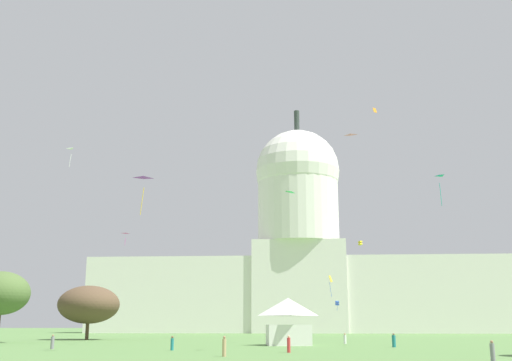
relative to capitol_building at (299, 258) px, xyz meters
The scene contains 21 objects.
capitol_building is the anchor object (origin of this frame).
event_tent 116.35m from the capitol_building, 90.52° to the right, with size 6.66×7.15×6.21m.
tree_west_near 97.11m from the capitol_building, 113.42° to the right, with size 16.07×16.07×9.64m.
tree_west_mid 117.71m from the capitol_building, 112.65° to the right, with size 12.10×12.15×10.65m.
person_teal_back_center 134.23m from the capitol_building, 95.73° to the right, with size 0.46×0.46×1.52m.
person_teal_lawn_far_left 123.35m from the capitol_building, 84.31° to the right, with size 0.45×0.45×1.68m.
person_grey_mid_center 134.07m from the capitol_building, 102.00° to the right, with size 0.57×0.57×1.61m.
person_red_aisle_center 137.82m from the capitol_building, 90.21° to the right, with size 0.39×0.39×1.69m.
person_grey_back_left 152.72m from the capitol_building, 84.23° to the right, with size 0.48×0.48×1.58m.
person_tan_edge_east 145.90m from the capitol_building, 92.38° to the right, with size 0.35×0.35×1.75m.
person_white_front_center 109.80m from the capitol_building, 86.29° to the right, with size 0.50×0.50×1.49m.
kite_violet_low 138.45m from the capitol_building, 96.48° to the right, with size 1.77×1.05×3.95m.
kite_turquoise_mid 120.42m from the capitol_building, 80.64° to the right, with size 1.34×1.31×3.64m.
kite_orange_high 63.05m from the capitol_building, 68.59° to the right, with size 1.03×1.09×1.44m.
kite_blue_low 28.37m from the capitol_building, 63.59° to the right, with size 1.11×1.17×2.68m.
kite_yellow_mid 62.35m from the capitol_building, 76.94° to the right, with size 1.01×1.02×0.99m.
kite_green_low 134.16m from the capitol_building, 90.33° to the right, with size 1.39×1.52×0.31m.
kite_pink_mid 108.93m from the capitol_building, 85.43° to the right, with size 1.74×0.99×0.25m.
kite_gold_low 68.57m from the capitol_building, 84.12° to the right, with size 0.91×1.02×4.59m.
kite_magenta_mid 67.58m from the capitol_building, 128.19° to the right, with size 1.89×1.51×2.79m.
kite_white_mid 102.37m from the capitol_building, 113.74° to the right, with size 1.42×0.98×3.25m.
Camera 1 is at (5.66, -33.35, 2.79)m, focal length 43.25 mm.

